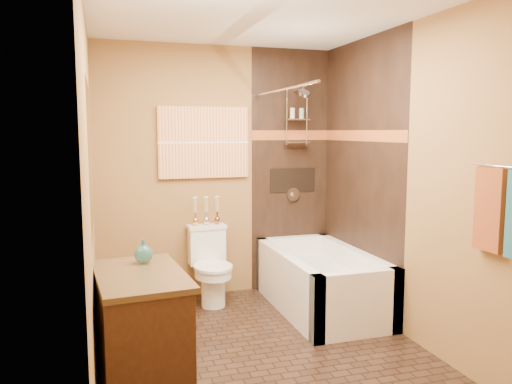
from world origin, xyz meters
name	(u,v)px	position (x,y,z in m)	size (l,w,h in m)	color
floor	(265,353)	(0.00, 0.00, 0.00)	(3.00, 3.00, 0.00)	black
wall_left	(90,195)	(-1.20, 0.00, 1.25)	(0.02, 3.00, 2.50)	olive
wall_right	(408,183)	(1.20, 0.00, 1.25)	(0.02, 3.00, 2.50)	olive
wall_back	(218,172)	(0.00, 1.50, 1.25)	(2.40, 0.02, 2.50)	olive
wall_front	(373,226)	(0.00, -1.50, 1.25)	(2.40, 0.02, 2.50)	olive
ceiling	(265,9)	(0.00, 0.00, 2.50)	(3.00, 3.00, 0.00)	silver
alcove_tile_back	(290,171)	(0.78, 1.49, 1.25)	(0.85, 0.01, 2.50)	black
alcove_tile_right	(360,175)	(1.19, 0.75, 1.25)	(0.01, 1.50, 2.50)	black
mosaic_band_back	(291,135)	(0.78, 1.48, 1.62)	(0.85, 0.01, 0.10)	#99381B
mosaic_band_right	(360,136)	(1.18, 0.75, 1.62)	(0.01, 1.50, 0.10)	#99381B
alcove_niche	(293,180)	(0.80, 1.48, 1.15)	(0.50, 0.01, 0.25)	black
shower_fixtures	(297,131)	(0.80, 1.38, 1.67)	(0.24, 0.33, 1.16)	silver
curtain_rod	(282,90)	(0.40, 0.75, 2.02)	(0.03, 0.03, 1.55)	silver
towel_bar	(508,167)	(1.15, -1.05, 1.45)	(0.02, 0.02, 0.55)	silver
towel_rust	(490,209)	(1.16, -0.92, 1.18)	(0.05, 0.22, 0.52)	brown
sunset_painting	(204,143)	(-0.15, 1.48, 1.55)	(0.90, 0.04, 0.70)	orange
vanity_mirror	(90,158)	(-1.19, -0.26, 1.50)	(0.01, 1.00, 0.90)	white
bathtub	(320,286)	(0.80, 0.75, 0.22)	(0.80, 1.50, 0.55)	white
toilet	(210,265)	(-0.15, 1.22, 0.37)	(0.38, 0.56, 0.74)	white
vanity	(141,332)	(-0.92, -0.26, 0.39)	(0.61, 0.92, 0.77)	black
teal_bottle	(143,251)	(-0.87, -0.03, 0.85)	(0.12, 0.12, 0.20)	#226864
bud_vases	(206,210)	(-0.15, 1.39, 0.89)	(0.28, 0.06, 0.27)	gold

